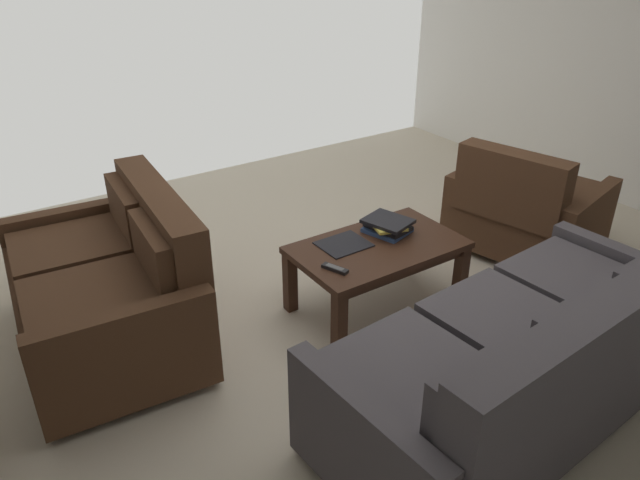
{
  "coord_description": "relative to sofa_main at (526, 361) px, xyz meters",
  "views": [
    {
      "loc": [
        2.06,
        2.5,
        2.18
      ],
      "look_at": [
        0.65,
        0.39,
        0.84
      ],
      "focal_mm": 33.63,
      "sensor_mm": 36.0,
      "label": 1
    }
  ],
  "objects": [
    {
      "name": "armchair_side",
      "position": [
        -1.4,
        -1.16,
        -0.01
      ],
      "size": [
        1.03,
        1.13,
        0.85
      ],
      "color": "black",
      "rests_on": "ground"
    },
    {
      "name": "tv_remote",
      "position": [
        0.34,
        -1.08,
        0.09
      ],
      "size": [
        0.1,
        0.17,
        0.02
      ],
      "color": "black",
      "rests_on": "coffee_table"
    },
    {
      "name": "sofa_main",
      "position": [
        0.0,
        0.0,
        0.0
      ],
      "size": [
        2.07,
        1.02,
        0.87
      ],
      "color": "black",
      "rests_on": "ground"
    },
    {
      "name": "ground_plane",
      "position": [
        -0.02,
        -1.2,
        -0.38
      ],
      "size": [
        5.76,
        5.5,
        0.01
      ],
      "primitive_type": "cube",
      "color": "beige"
    },
    {
      "name": "book_stack",
      "position": [
        -0.2,
        -1.28,
        0.12
      ],
      "size": [
        0.3,
        0.33,
        0.09
      ],
      "color": "#385693",
      "rests_on": "coffee_table"
    },
    {
      "name": "loveseat_near",
      "position": [
        1.42,
        -1.74,
        0.0
      ],
      "size": [
        1.01,
        1.47,
        0.89
      ],
      "color": "black",
      "rests_on": "ground"
    },
    {
      "name": "coffee_table",
      "position": [
        -0.05,
        -1.18,
        0.01
      ],
      "size": [
        1.04,
        0.62,
        0.45
      ],
      "color": "#3D2316",
      "rests_on": "ground"
    },
    {
      "name": "loose_magazine",
      "position": [
        0.12,
        -1.29,
        0.08
      ],
      "size": [
        0.3,
        0.25,
        0.01
      ],
      "primitive_type": "cube",
      "rotation": [
        0.0,
        0.0,
        4.73
      ],
      "color": "black",
      "rests_on": "coffee_table"
    }
  ]
}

